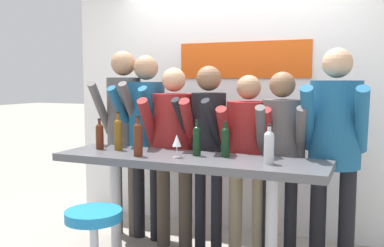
{
  "coord_description": "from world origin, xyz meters",
  "views": [
    {
      "loc": [
        1.3,
        -2.99,
        1.54
      ],
      "look_at": [
        0.0,
        0.09,
        1.2
      ],
      "focal_mm": 40.0,
      "sensor_mm": 36.0,
      "label": 1
    }
  ],
  "objects": [
    {
      "name": "person_far_right",
      "position": [
        1.04,
        0.5,
        1.1
      ],
      "size": [
        0.49,
        0.58,
        1.79
      ],
      "rotation": [
        0.0,
        0.0,
        0.03
      ],
      "color": "black",
      "rests_on": "ground_plane"
    },
    {
      "name": "person_far_left",
      "position": [
        -0.93,
        0.57,
        1.15
      ],
      "size": [
        0.43,
        0.57,
        1.82
      ],
      "rotation": [
        0.0,
        0.0,
        0.1
      ],
      "color": "#473D33",
      "rests_on": "ground_plane"
    },
    {
      "name": "wine_bottle_5",
      "position": [
        -0.36,
        -0.13,
        1.1
      ],
      "size": [
        0.07,
        0.07,
        0.32
      ],
      "color": "#4C1E0F",
      "rests_on": "tasting_table"
    },
    {
      "name": "back_wall",
      "position": [
        0.0,
        1.25,
        1.29
      ],
      "size": [
        3.74,
        0.12,
        2.57
      ],
      "color": "white",
      "rests_on": "ground_plane"
    },
    {
      "name": "wine_glass_0",
      "position": [
        -0.06,
        -0.07,
        1.08
      ],
      "size": [
        0.07,
        0.07,
        0.18
      ],
      "color": "silver",
      "rests_on": "tasting_table"
    },
    {
      "name": "person_center",
      "position": [
        -0.01,
        0.48,
        1.05
      ],
      "size": [
        0.41,
        0.54,
        1.67
      ],
      "rotation": [
        0.0,
        0.0,
        -0.16
      ],
      "color": "black",
      "rests_on": "ground_plane"
    },
    {
      "name": "wine_bottle_1",
      "position": [
        -0.67,
        0.07,
        1.1
      ],
      "size": [
        0.07,
        0.07,
        0.33
      ],
      "color": "brown",
      "rests_on": "tasting_table"
    },
    {
      "name": "wine_bottle_2",
      "position": [
        0.05,
        0.07,
        1.08
      ],
      "size": [
        0.06,
        0.06,
        0.28
      ],
      "color": "black",
      "rests_on": "tasting_table"
    },
    {
      "name": "person_left",
      "position": [
        -0.68,
        0.57,
        1.11
      ],
      "size": [
        0.43,
        0.55,
        1.77
      ],
      "rotation": [
        0.0,
        0.0,
        -0.05
      ],
      "color": "black",
      "rests_on": "ground_plane"
    },
    {
      "name": "person_center_right",
      "position": [
        0.34,
        0.5,
        0.98
      ],
      "size": [
        0.48,
        0.56,
        1.59
      ],
      "rotation": [
        0.0,
        0.0,
        0.12
      ],
      "color": "gray",
      "rests_on": "ground_plane"
    },
    {
      "name": "person_right",
      "position": [
        0.62,
        0.49,
        1.0
      ],
      "size": [
        0.44,
        0.54,
        1.61
      ],
      "rotation": [
        0.0,
        0.0,
        0.16
      ],
      "color": "black",
      "rests_on": "ground_plane"
    },
    {
      "name": "wine_bottle_3",
      "position": [
        0.64,
        -0.04,
        1.08
      ],
      "size": [
        0.07,
        0.07,
        0.28
      ],
      "color": "#B7BCC1",
      "rests_on": "tasting_table"
    },
    {
      "name": "wine_bottle_4",
      "position": [
        -0.84,
        0.05,
        1.07
      ],
      "size": [
        0.07,
        0.07,
        0.26
      ],
      "color": "#4C1E0F",
      "rests_on": "tasting_table"
    },
    {
      "name": "bar_stool",
      "position": [
        -0.44,
        -0.62,
        0.43
      ],
      "size": [
        0.41,
        0.41,
        0.65
      ],
      "color": "#B2B2B7",
      "rests_on": "ground_plane"
    },
    {
      "name": "wine_bottle_0",
      "position": [
        0.27,
        0.1,
        1.08
      ],
      "size": [
        0.07,
        0.07,
        0.28
      ],
      "color": "black",
      "rests_on": "tasting_table"
    },
    {
      "name": "tasting_table",
      "position": [
        0.0,
        0.0,
        0.79
      ],
      "size": [
        2.14,
        0.58,
        0.95
      ],
      "color": "#4C4C51",
      "rests_on": "ground_plane"
    },
    {
      "name": "person_center_left",
      "position": [
        -0.35,
        0.48,
        1.02
      ],
      "size": [
        0.51,
        0.59,
        1.65
      ],
      "rotation": [
        0.0,
        0.0,
        0.13
      ],
      "color": "#473D33",
      "rests_on": "ground_plane"
    }
  ]
}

